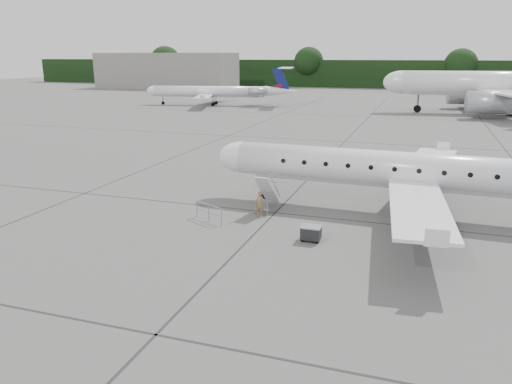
% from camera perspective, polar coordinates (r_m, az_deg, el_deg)
% --- Properties ---
extents(ground, '(320.00, 320.00, 0.00)m').
position_cam_1_polar(ground, '(25.14, 12.27, -6.92)').
color(ground, '#5A5B58').
rests_on(ground, ground).
extents(treeline, '(260.00, 4.00, 8.00)m').
position_cam_1_polar(treeline, '(153.33, 18.18, 12.63)').
color(treeline, black).
rests_on(treeline, ground).
extents(terminal_building, '(40.00, 14.00, 10.00)m').
position_cam_1_polar(terminal_building, '(151.59, -10.17, 13.49)').
color(terminal_building, slate).
rests_on(terminal_building, ground).
extents(main_regional_jet, '(30.32, 22.34, 7.58)m').
position_cam_1_polar(main_regional_jet, '(31.08, 18.65, 4.20)').
color(main_regional_jet, silver).
rests_on(main_regional_jet, ground).
extents(airstair, '(0.94, 2.52, 2.38)m').
position_cam_1_polar(airstair, '(30.98, 1.34, 0.03)').
color(airstair, silver).
rests_on(airstair, ground).
extents(passenger, '(0.65, 0.52, 1.57)m').
position_cam_1_polar(passenger, '(29.83, 0.45, -1.39)').
color(passenger, olive).
rests_on(passenger, ground).
extents(safety_railing, '(2.01, 1.03, 1.00)m').
position_cam_1_polar(safety_railing, '(29.23, -5.42, -2.39)').
color(safety_railing, gray).
rests_on(safety_railing, ground).
extents(baggage_cart, '(1.01, 0.82, 0.87)m').
position_cam_1_polar(baggage_cart, '(26.24, 6.31, -4.67)').
color(baggage_cart, black).
rests_on(baggage_cart, ground).
extents(bg_narrowbody, '(41.88, 32.80, 13.75)m').
position_cam_1_polar(bg_narrowbody, '(91.88, 25.92, 12.32)').
color(bg_narrowbody, silver).
rests_on(bg_narrowbody, ground).
extents(bg_regional_left, '(31.10, 24.97, 7.28)m').
position_cam_1_polar(bg_regional_left, '(98.35, -5.38, 11.97)').
color(bg_regional_left, silver).
rests_on(bg_regional_left, ground).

